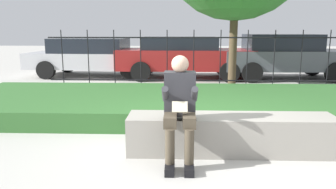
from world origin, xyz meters
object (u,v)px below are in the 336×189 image
Objects in this scene: stone_bench at (231,136)px; car_parked_right at (284,55)px; person_seated_reader at (180,104)px; car_parked_left at (94,56)px; car_parked_center at (184,56)px.

car_parked_right is at bearing 67.92° from stone_bench.
person_seated_reader is (-0.67, -0.31, 0.50)m from stone_bench.
car_parked_right is (6.44, -0.43, 0.07)m from car_parked_left.
car_parked_left is (-3.68, 7.24, 0.48)m from stone_bench.
car_parked_left reaches higher than person_seated_reader.
car_parked_center is (0.13, 7.19, 0.03)m from person_seated_reader.
car_parked_left is at bearing 174.98° from car_parked_right.
person_seated_reader is 0.31× the size of car_parked_right.
car_parked_left reaches higher than stone_bench.
person_seated_reader is at bearing -64.50° from car_parked_left.
car_parked_left is at bearing 116.93° from stone_bench.
stone_bench is 0.89m from person_seated_reader.
car_parked_left is 1.12× the size of car_parked_right.
person_seated_reader is 7.19m from car_parked_center.
stone_bench is 0.60× the size of car_parked_center.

